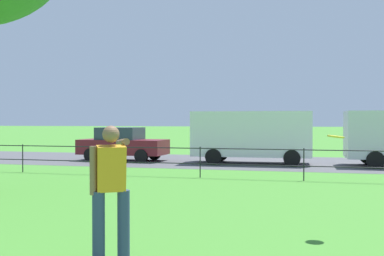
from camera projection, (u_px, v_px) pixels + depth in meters
street_strip at (304, 163)px, 19.76m from camera, size 80.00×7.11×0.01m
park_fence at (304, 159)px, 13.95m from camera, size 32.73×0.04×1.00m
person_thrower at (111, 189)px, 5.85m from camera, size 0.46×0.87×1.78m
frisbee at (336, 137)px, 7.29m from camera, size 0.30×0.30×0.06m
car_maroon_right at (122, 144)px, 21.03m from camera, size 4.06×1.93×1.54m
panel_van_center at (252, 134)px, 19.54m from camera, size 5.05×2.20×2.24m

